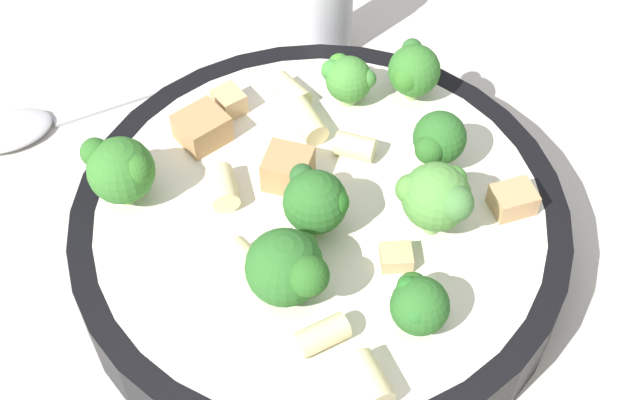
{
  "coord_description": "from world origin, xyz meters",
  "views": [
    {
      "loc": [
        0.3,
        0.06,
        0.43
      ],
      "look_at": [
        0.0,
        0.0,
        0.05
      ],
      "focal_mm": 50.0,
      "sensor_mm": 36.0,
      "label": 1
    }
  ],
  "objects_px": {
    "rigatoni_3": "(307,121)",
    "spoon": "(44,120)",
    "pasta_bowl": "(320,230)",
    "broccoli_floret_6": "(418,303)",
    "broccoli_floret_3": "(121,170)",
    "rigatoni_0": "(225,181)",
    "broccoli_floret_4": "(413,71)",
    "chicken_chunk_4": "(513,200)",
    "rigatoni_2": "(322,335)",
    "broccoli_floret_2": "(439,140)",
    "chicken_chunk_3": "(396,257)",
    "rigatoni_6": "(368,381)",
    "broccoli_floret_0": "(437,197)",
    "rigatoni_1": "(247,260)",
    "chicken_chunk_1": "(288,169)",
    "broccoli_floret_7": "(348,78)",
    "broccoli_floret_1": "(288,268)",
    "rigatoni_4": "(291,91)",
    "chicken_chunk_0": "(229,102)",
    "broccoli_floret_5": "(309,201)",
    "chicken_chunk_2": "(202,128)"
  },
  "relations": [
    {
      "from": "broccoli_floret_0",
      "to": "chicken_chunk_1",
      "type": "distance_m",
      "value": 0.09
    },
    {
      "from": "broccoli_floret_6",
      "to": "chicken_chunk_1",
      "type": "height_order",
      "value": "broccoli_floret_6"
    },
    {
      "from": "broccoli_floret_2",
      "to": "chicken_chunk_4",
      "type": "height_order",
      "value": "broccoli_floret_2"
    },
    {
      "from": "pasta_bowl",
      "to": "spoon",
      "type": "height_order",
      "value": "pasta_bowl"
    },
    {
      "from": "broccoli_floret_0",
      "to": "broccoli_floret_6",
      "type": "bearing_deg",
      "value": -1.32
    },
    {
      "from": "pasta_bowl",
      "to": "rigatoni_3",
      "type": "relative_size",
      "value": 9.58
    },
    {
      "from": "chicken_chunk_0",
      "to": "chicken_chunk_4",
      "type": "relative_size",
      "value": 0.78
    },
    {
      "from": "rigatoni_3",
      "to": "rigatoni_6",
      "type": "bearing_deg",
      "value": 21.4
    },
    {
      "from": "rigatoni_0",
      "to": "rigatoni_4",
      "type": "xyz_separation_m",
      "value": [
        -0.08,
        0.02,
        -0.0
      ]
    },
    {
      "from": "broccoli_floret_3",
      "to": "rigatoni_6",
      "type": "xyz_separation_m",
      "value": [
        0.09,
        0.15,
        -0.02
      ]
    },
    {
      "from": "pasta_bowl",
      "to": "rigatoni_6",
      "type": "xyz_separation_m",
      "value": [
        0.1,
        0.04,
        0.03
      ]
    },
    {
      "from": "broccoli_floret_2",
      "to": "rigatoni_6",
      "type": "distance_m",
      "value": 0.15
    },
    {
      "from": "broccoli_floret_1",
      "to": "rigatoni_6",
      "type": "distance_m",
      "value": 0.07
    },
    {
      "from": "broccoli_floret_3",
      "to": "rigatoni_0",
      "type": "xyz_separation_m",
      "value": [
        -0.02,
        0.05,
        -0.02
      ]
    },
    {
      "from": "pasta_bowl",
      "to": "broccoli_floret_1",
      "type": "xyz_separation_m",
      "value": [
        0.06,
        -0.01,
        0.04
      ]
    },
    {
      "from": "broccoli_floret_5",
      "to": "broccoli_floret_7",
      "type": "bearing_deg",
      "value": 178.47
    },
    {
      "from": "rigatoni_0",
      "to": "spoon",
      "type": "relative_size",
      "value": 0.16
    },
    {
      "from": "pasta_bowl",
      "to": "rigatoni_3",
      "type": "height_order",
      "value": "rigatoni_3"
    },
    {
      "from": "broccoli_floret_3",
      "to": "chicken_chunk_4",
      "type": "bearing_deg",
      "value": 99.39
    },
    {
      "from": "pasta_bowl",
      "to": "broccoli_floret_0",
      "type": "bearing_deg",
      "value": 89.06
    },
    {
      "from": "broccoli_floret_1",
      "to": "broccoli_floret_5",
      "type": "relative_size",
      "value": 1.08
    },
    {
      "from": "broccoli_floret_6",
      "to": "chicken_chunk_4",
      "type": "xyz_separation_m",
      "value": [
        -0.08,
        0.04,
        -0.01
      ]
    },
    {
      "from": "broccoli_floret_6",
      "to": "spoon",
      "type": "xyz_separation_m",
      "value": [
        -0.13,
        -0.26,
        -0.05
      ]
    },
    {
      "from": "broccoli_floret_6",
      "to": "rigatoni_1",
      "type": "bearing_deg",
      "value": -100.1
    },
    {
      "from": "rigatoni_3",
      "to": "spoon",
      "type": "bearing_deg",
      "value": -92.55
    },
    {
      "from": "chicken_chunk_3",
      "to": "chicken_chunk_4",
      "type": "bearing_deg",
      "value": 130.54
    },
    {
      "from": "broccoli_floret_2",
      "to": "rigatoni_1",
      "type": "distance_m",
      "value": 0.13
    },
    {
      "from": "broccoli_floret_4",
      "to": "chicken_chunk_4",
      "type": "xyz_separation_m",
      "value": [
        0.08,
        0.07,
        -0.01
      ]
    },
    {
      "from": "broccoli_floret_1",
      "to": "broccoli_floret_3",
      "type": "xyz_separation_m",
      "value": [
        -0.04,
        -0.1,
        0.0
      ]
    },
    {
      "from": "broccoli_floret_5",
      "to": "rigatoni_0",
      "type": "bearing_deg",
      "value": -107.97
    },
    {
      "from": "pasta_bowl",
      "to": "rigatoni_0",
      "type": "height_order",
      "value": "rigatoni_0"
    },
    {
      "from": "broccoli_floret_2",
      "to": "chicken_chunk_3",
      "type": "height_order",
      "value": "broccoli_floret_2"
    },
    {
      "from": "rigatoni_1",
      "to": "rigatoni_2",
      "type": "height_order",
      "value": "rigatoni_1"
    },
    {
      "from": "broccoli_floret_5",
      "to": "rigatoni_2",
      "type": "relative_size",
      "value": 1.56
    },
    {
      "from": "chicken_chunk_4",
      "to": "broccoli_floret_3",
      "type": "bearing_deg",
      "value": -80.61
    },
    {
      "from": "rigatoni_3",
      "to": "chicken_chunk_4",
      "type": "bearing_deg",
      "value": 73.68
    },
    {
      "from": "rigatoni_4",
      "to": "rigatoni_6",
      "type": "bearing_deg",
      "value": 22.86
    },
    {
      "from": "chicken_chunk_2",
      "to": "rigatoni_3",
      "type": "bearing_deg",
      "value": 108.03
    },
    {
      "from": "pasta_bowl",
      "to": "broccoli_floret_2",
      "type": "xyz_separation_m",
      "value": [
        -0.04,
        0.06,
        0.04
      ]
    },
    {
      "from": "broccoli_floret_7",
      "to": "rigatoni_0",
      "type": "relative_size",
      "value": 1.36
    },
    {
      "from": "broccoli_floret_7",
      "to": "rigatoni_3",
      "type": "bearing_deg",
      "value": -32.89
    },
    {
      "from": "rigatoni_2",
      "to": "rigatoni_3",
      "type": "height_order",
      "value": "rigatoni_3"
    },
    {
      "from": "rigatoni_6",
      "to": "chicken_chunk_0",
      "type": "height_order",
      "value": "rigatoni_6"
    },
    {
      "from": "pasta_bowl",
      "to": "broccoli_floret_2",
      "type": "distance_m",
      "value": 0.08
    },
    {
      "from": "chicken_chunk_2",
      "to": "chicken_chunk_3",
      "type": "height_order",
      "value": "chicken_chunk_2"
    },
    {
      "from": "broccoli_floret_0",
      "to": "spoon",
      "type": "distance_m",
      "value": 0.28
    },
    {
      "from": "rigatoni_2",
      "to": "rigatoni_0",
      "type": "bearing_deg",
      "value": -139.68
    },
    {
      "from": "pasta_bowl",
      "to": "broccoli_floret_6",
      "type": "xyz_separation_m",
      "value": [
        0.06,
        0.06,
        0.04
      ]
    },
    {
      "from": "broccoli_floret_4",
      "to": "chicken_chunk_3",
      "type": "relative_size",
      "value": 2.25
    },
    {
      "from": "broccoli_floret_0",
      "to": "rigatoni_2",
      "type": "bearing_deg",
      "value": -29.6
    }
  ]
}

